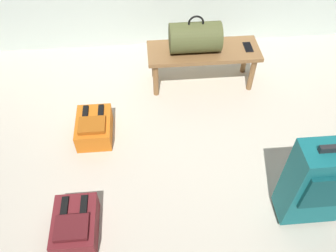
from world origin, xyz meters
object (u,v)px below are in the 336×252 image
bench (203,55)px  cell_phone (248,47)px  suitcase_upright_teal (318,183)px  backpack_orange (94,127)px  backpack_maroon (75,225)px  duffel_bag_olive (195,37)px

bench → cell_phone: (0.40, -0.00, 0.06)m
suitcase_upright_teal → backpack_orange: (-1.47, 0.85, -0.29)m
backpack_maroon → cell_phone: bearing=44.9°
bench → backpack_orange: bearing=-149.0°
backpack_maroon → backpack_orange: bearing=85.1°
backpack_orange → bench: bearing=31.0°
bench → cell_phone: bearing=-0.3°
suitcase_upright_teal → backpack_maroon: (-1.55, -0.01, -0.29)m
bench → backpack_maroon: bearing=-126.0°
bench → suitcase_upright_teal: bearing=-71.0°
cell_phone → backpack_orange: 1.52m
suitcase_upright_teal → backpack_maroon: bearing=-179.8°
bench → duffel_bag_olive: bearing=-180.0°
cell_phone → backpack_orange: bearing=-156.9°
bench → suitcase_upright_teal: (0.49, -1.44, 0.06)m
backpack_orange → suitcase_upright_teal: bearing=-30.0°
suitcase_upright_teal → cell_phone: bearing=93.8°
duffel_bag_olive → cell_phone: duffel_bag_olive is taller
backpack_orange → backpack_maroon: bearing=-94.9°
duffel_bag_olive → cell_phone: bearing=-0.3°
bench → backpack_maroon: (-1.05, -1.45, -0.23)m
bench → backpack_orange: (-0.98, -0.59, -0.23)m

